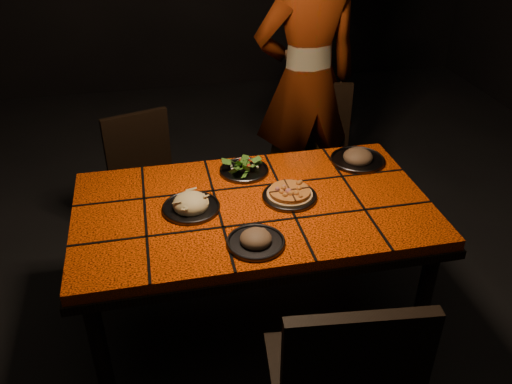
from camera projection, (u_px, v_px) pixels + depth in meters
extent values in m
cube|color=black|center=(253.00, 326.00, 2.86)|extent=(6.00, 7.00, 0.04)
cube|color=#F14607|center=(253.00, 209.00, 2.46)|extent=(1.60, 0.90, 0.05)
cube|color=black|center=(253.00, 217.00, 2.49)|extent=(1.62, 0.92, 0.04)
cylinder|color=black|center=(101.00, 356.00, 2.24)|extent=(0.07, 0.07, 0.66)
cylinder|color=black|center=(422.00, 305.00, 2.49)|extent=(0.07, 0.07, 0.66)
cylinder|color=black|center=(105.00, 248.00, 2.85)|extent=(0.07, 0.07, 0.66)
cylinder|color=black|center=(363.00, 216.00, 3.11)|extent=(0.07, 0.07, 0.66)
cube|color=black|center=(333.00, 380.00, 1.95)|extent=(0.50, 0.50, 0.04)
cube|color=black|center=(355.00, 376.00, 1.64)|extent=(0.46, 0.09, 0.50)
cylinder|color=black|center=(362.00, 380.00, 2.26)|extent=(0.04, 0.04, 0.47)
cube|color=black|center=(152.00, 194.00, 3.15)|extent=(0.48, 0.48, 0.04)
cube|color=black|center=(138.00, 147.00, 3.16)|extent=(0.38, 0.15, 0.42)
cylinder|color=black|center=(139.00, 246.00, 3.09)|extent=(0.03, 0.03, 0.39)
cylinder|color=black|center=(189.00, 231.00, 3.21)|extent=(0.03, 0.03, 0.39)
cylinder|color=black|center=(122.00, 219.00, 3.32)|extent=(0.03, 0.03, 0.39)
cylinder|color=black|center=(170.00, 205.00, 3.45)|extent=(0.03, 0.03, 0.39)
cube|color=black|center=(317.00, 164.00, 3.42)|extent=(0.50, 0.50, 0.04)
cube|color=black|center=(318.00, 116.00, 3.44)|extent=(0.40, 0.15, 0.45)
cylinder|color=black|center=(289.00, 207.00, 3.41)|extent=(0.03, 0.03, 0.42)
cylinder|color=black|center=(342.00, 209.00, 3.39)|extent=(0.03, 0.03, 0.42)
cylinder|color=black|center=(290.00, 180.00, 3.68)|extent=(0.03, 0.03, 0.42)
cylinder|color=black|center=(339.00, 182.00, 3.67)|extent=(0.03, 0.03, 0.42)
imported|color=brown|center=(307.00, 82.00, 3.31)|extent=(0.69, 0.47, 1.82)
cylinder|color=#3F3E44|center=(290.00, 197.00, 2.49)|extent=(0.25, 0.25, 0.01)
torus|color=#3F3E44|center=(290.00, 196.00, 2.49)|extent=(0.25, 0.25, 0.01)
cylinder|color=tan|center=(290.00, 195.00, 2.48)|extent=(0.22, 0.22, 0.01)
cylinder|color=orange|center=(290.00, 192.00, 2.48)|extent=(0.19, 0.19, 0.02)
cylinder|color=#3F3E44|center=(191.00, 208.00, 2.41)|extent=(0.26, 0.26, 0.01)
torus|color=#3F3E44|center=(191.00, 207.00, 2.41)|extent=(0.26, 0.26, 0.01)
ellipsoid|color=beige|center=(191.00, 203.00, 2.40)|extent=(0.15, 0.15, 0.09)
cylinder|color=#3F3E44|center=(244.00, 171.00, 2.70)|extent=(0.24, 0.24, 0.01)
torus|color=#3F3E44|center=(244.00, 170.00, 2.69)|extent=(0.25, 0.25, 0.01)
cylinder|color=#3F3E44|center=(256.00, 243.00, 2.20)|extent=(0.24, 0.24, 0.01)
torus|color=#3F3E44|center=(256.00, 241.00, 2.19)|extent=(0.24, 0.24, 0.01)
ellipsoid|color=brown|center=(256.00, 238.00, 2.18)|extent=(0.14, 0.14, 0.08)
cylinder|color=#3F3E44|center=(358.00, 160.00, 2.79)|extent=(0.28, 0.28, 0.01)
torus|color=#3F3E44|center=(358.00, 159.00, 2.78)|extent=(0.28, 0.28, 0.01)
ellipsoid|color=brown|center=(358.00, 155.00, 2.77)|extent=(0.17, 0.17, 0.09)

